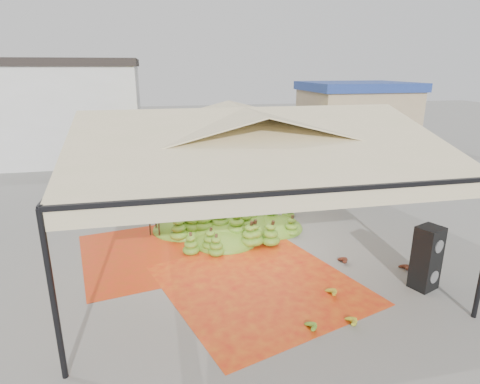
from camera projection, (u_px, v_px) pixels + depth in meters
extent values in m
plane|color=slate|center=(244.00, 252.00, 11.28)|extent=(90.00, 90.00, 0.00)
cylinder|color=black|center=(53.00, 299.00, 6.29)|extent=(0.10, 0.10, 3.00)
cylinder|color=black|center=(105.00, 173.00, 13.75)|extent=(0.10, 0.10, 3.00)
cylinder|color=black|center=(323.00, 162.00, 15.37)|extent=(0.10, 0.10, 3.00)
pyramid|color=beige|center=(245.00, 128.00, 10.24)|extent=(8.00, 8.00, 1.00)
cube|color=black|center=(245.00, 147.00, 10.38)|extent=(8.00, 8.00, 0.08)
cube|color=beige|center=(245.00, 154.00, 10.44)|extent=(8.00, 8.00, 0.36)
cube|color=silver|center=(6.00, 115.00, 21.57)|extent=(14.00, 6.00, 5.00)
cube|color=tan|center=(355.00, 120.00, 24.89)|extent=(6.00, 5.00, 3.60)
cube|color=navy|center=(358.00, 86.00, 24.28)|extent=(6.30, 5.30, 0.50)
cube|color=red|center=(161.00, 251.00, 11.33)|extent=(4.86, 4.71, 0.01)
cube|color=orange|center=(260.00, 284.00, 9.59)|extent=(5.36, 5.49, 0.01)
ellipsoid|color=#437F1A|center=(231.00, 214.00, 12.67)|extent=(5.28, 4.47, 1.06)
ellipsoid|color=gold|center=(347.00, 320.00, 8.06)|extent=(0.53, 0.45, 0.22)
ellipsoid|color=gold|center=(328.00, 291.00, 9.09)|extent=(0.52, 0.43, 0.22)
ellipsoid|color=#541E13|center=(340.00, 259.00, 10.60)|extent=(0.52, 0.43, 0.23)
ellipsoid|color=#592114|center=(402.00, 267.00, 10.23)|extent=(0.48, 0.40, 0.21)
ellipsoid|color=#4D7217|center=(307.00, 326.00, 7.89)|extent=(0.49, 0.40, 0.22)
ellipsoid|color=#517017|center=(184.00, 168.00, 9.82)|extent=(0.24, 0.24, 0.20)
ellipsoid|color=#517017|center=(243.00, 165.00, 10.12)|extent=(0.24, 0.24, 0.20)
ellipsoid|color=#517017|center=(300.00, 162.00, 10.42)|extent=(0.24, 0.24, 0.20)
cube|color=black|center=(424.00, 273.00, 9.37)|extent=(0.69, 0.65, 0.76)
cube|color=black|center=(429.00, 243.00, 9.14)|extent=(0.69, 0.65, 0.76)
imported|color=gray|center=(214.00, 184.00, 14.54)|extent=(0.73, 0.54, 1.84)
cube|color=#4D2D19|center=(147.00, 152.00, 19.17)|extent=(5.48, 3.17, 0.12)
cube|color=silver|center=(214.00, 145.00, 20.33)|extent=(2.20, 2.54, 2.38)
cylinder|color=black|center=(109.00, 173.00, 17.79)|extent=(0.97, 0.45, 0.93)
cylinder|color=black|center=(106.00, 163.00, 19.63)|extent=(0.97, 0.45, 0.93)
cylinder|color=black|center=(182.00, 167.00, 18.95)|extent=(0.97, 0.45, 0.93)
cylinder|color=black|center=(172.00, 158.00, 20.78)|extent=(0.97, 0.45, 0.93)
cylinder|color=black|center=(217.00, 164.00, 19.56)|extent=(0.97, 0.45, 0.93)
cylinder|color=black|center=(205.00, 155.00, 21.39)|extent=(0.97, 0.45, 0.93)
ellipsoid|color=#306E16|center=(146.00, 141.00, 19.02)|extent=(4.38, 2.50, 0.72)
cube|color=#FAF71B|center=(156.00, 132.00, 19.08)|extent=(2.37, 2.36, 0.26)
cube|color=#4C3619|center=(296.00, 146.00, 20.65)|extent=(5.59, 3.99, 0.12)
cube|color=silver|center=(342.00, 138.00, 22.36)|extent=(2.51, 2.75, 2.34)
cylinder|color=black|center=(280.00, 166.00, 19.06)|extent=(0.97, 0.61, 0.92)
cylinder|color=black|center=(256.00, 158.00, 20.70)|extent=(0.97, 0.61, 0.92)
cylinder|color=black|center=(330.00, 158.00, 20.76)|extent=(0.97, 0.61, 0.92)
cylinder|color=black|center=(303.00, 151.00, 22.39)|extent=(0.97, 0.61, 0.92)
cylinder|color=black|center=(353.00, 154.00, 21.65)|extent=(0.97, 0.61, 0.92)
cylinder|color=black|center=(326.00, 148.00, 23.29)|extent=(0.97, 0.61, 0.92)
ellipsoid|color=#46821B|center=(297.00, 136.00, 20.50)|extent=(4.46, 3.16, 0.71)
cube|color=yellow|center=(305.00, 128.00, 20.64)|extent=(2.62, 2.62, 0.25)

